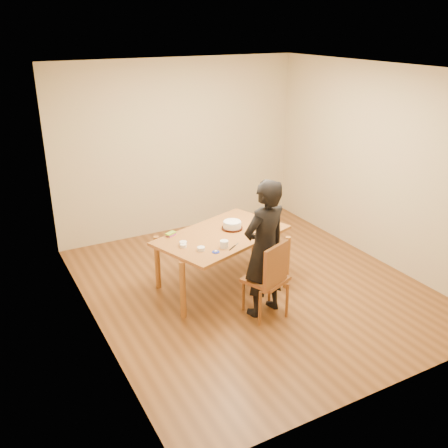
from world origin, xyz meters
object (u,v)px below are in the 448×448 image
cake_plate (232,228)px  cake (232,225)px  dining_table (222,235)px  dining_chair (266,279)px  person (264,249)px

cake_plate → cake: (0.00, 0.00, 0.05)m
dining_table → cake: size_ratio=6.97×
dining_chair → person: (0.00, 0.05, 0.37)m
dining_table → cake_plate: bearing=4.7°
dining_table → dining_chair: size_ratio=3.73×
dining_chair → cake: 0.93m
dining_chair → person: bearing=68.0°
cake_plate → person: bearing=-92.7°
cake_plate → dining_table: bearing=-156.6°
cake → dining_chair: bearing=-92.5°
dining_chair → cake: bearing=65.4°
dining_table → cake_plate: 0.21m
cake_plate → cake: 0.05m
cake → person: size_ratio=0.14×
dining_chair → cake_plate: bearing=65.4°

